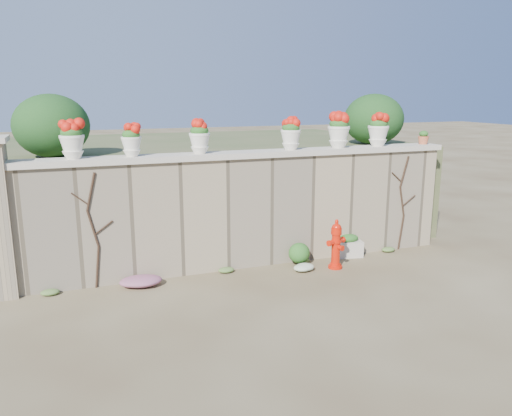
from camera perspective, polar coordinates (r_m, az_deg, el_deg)
name	(u,v)px	position (r m, az deg, el deg)	size (l,w,h in m)	color
ground	(286,301)	(7.79, 3.49, -10.53)	(80.00, 80.00, 0.00)	brown
stone_wall	(247,212)	(9.06, -1.04, -0.46)	(8.00, 0.40, 2.00)	gray
wall_cap	(247,154)	(8.88, -1.07, 6.15)	(8.10, 0.52, 0.10)	beige
raised_fill	(202,183)	(12.07, -6.14, 2.84)	(9.00, 6.00, 2.00)	#384C23
back_shrub_left	(51,126)	(9.53, -22.34, 8.68)	(1.30, 1.30, 1.10)	#143814
back_shrub_right	(374,119)	(11.45, 13.32, 9.84)	(1.30, 1.30, 1.10)	#143814
vine_left	(94,229)	(8.37, -18.05, -2.30)	(0.60, 0.04, 1.91)	black
vine_right	(403,202)	(10.39, 16.40, 0.69)	(0.60, 0.04, 1.91)	black
fire_hydrant	(336,244)	(9.12, 9.13, -4.08)	(0.39, 0.28, 0.90)	red
planter_box	(348,246)	(9.89, 10.48, -4.31)	(0.58, 0.41, 0.44)	beige
green_shrub	(302,251)	(9.28, 5.26, -4.91)	(0.55, 0.50, 0.52)	#1E5119
magenta_clump	(139,281)	(8.45, -13.17, -8.11)	(0.84, 0.56, 0.22)	#C22695
white_flowers	(304,267)	(8.99, 5.52, -6.73)	(0.46, 0.37, 0.17)	white
urn_pot_0	(72,140)	(8.34, -20.29, 7.31)	(0.38, 0.38, 0.60)	white
urn_pot_1	(131,141)	(8.40, -14.06, 7.47)	(0.33, 0.33, 0.51)	white
urn_pot_2	(200,137)	(8.60, -6.47, 8.05)	(0.36, 0.36, 0.56)	white
urn_pot_3	(291,134)	(9.17, 4.00, 8.45)	(0.37, 0.37, 0.58)	white
urn_pot_4	(339,131)	(9.61, 9.44, 8.72)	(0.42, 0.42, 0.65)	white
urn_pot_5	(378,130)	(10.08, 13.80, 8.66)	(0.40, 0.40, 0.63)	white
terracotta_pot	(423,138)	(10.74, 18.59, 7.58)	(0.22, 0.22, 0.26)	#BE5D3A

